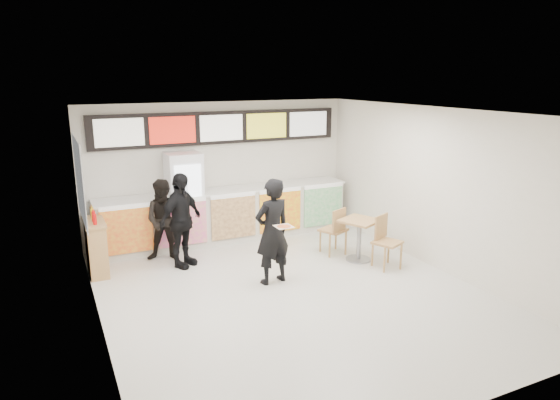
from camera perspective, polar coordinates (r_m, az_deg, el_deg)
floor at (r=8.52m, az=1.26°, el=-10.56°), size 7.00×7.00×0.00m
ceiling at (r=7.76m, az=1.38°, el=10.01°), size 7.00×7.00×0.00m
wall_back at (r=11.17m, az=-6.80°, el=3.41°), size 6.00×0.00×6.00m
wall_left at (r=7.22m, az=-20.50°, el=-3.33°), size 0.00×7.00×7.00m
wall_right at (r=9.70m, az=17.36°, el=1.23°), size 0.00×7.00×7.00m
service_counter at (r=11.00m, az=-5.98°, el=-1.70°), size 5.56×0.77×1.14m
menu_board at (r=10.95m, az=-6.80°, el=8.22°), size 5.50×0.14×0.70m
drinks_fridge at (r=10.65m, az=-10.81°, el=-0.02°), size 0.70×0.67×2.00m
mirror_panel at (r=9.54m, az=-21.97°, el=2.18°), size 0.01×2.00×1.50m
customer_main at (r=8.60m, az=-0.88°, el=-3.62°), size 0.75×0.56×1.87m
customer_left at (r=9.95m, az=-12.99°, el=-2.27°), size 0.96×0.86×1.62m
customer_mid at (r=9.52m, az=-11.26°, el=-2.32°), size 1.12×0.97×1.81m
pizza_slice at (r=8.15m, az=0.44°, el=-3.00°), size 0.36×0.36×0.02m
cafe_table at (r=9.86m, az=9.05°, el=-3.66°), size 1.13×1.73×0.99m
condiment_ledge at (r=9.74m, az=-20.26°, el=-5.03°), size 0.36×0.89×1.19m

